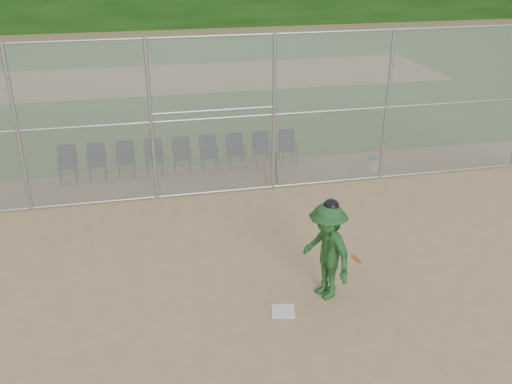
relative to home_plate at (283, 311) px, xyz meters
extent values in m
plane|color=tan|center=(0.10, 0.22, -0.01)|extent=(100.00, 100.00, 0.00)
plane|color=#2B681F|center=(0.10, 18.22, 0.00)|extent=(100.00, 100.00, 0.00)
plane|color=tan|center=(0.10, 18.22, 0.00)|extent=(24.00, 24.00, 0.00)
cube|color=gray|center=(0.10, 5.22, 1.99)|extent=(16.00, 0.02, 4.00)
cylinder|color=#9EA3A8|center=(0.10, 5.22, 3.94)|extent=(16.00, 0.05, 0.05)
cube|color=silver|center=(0.00, 0.00, 0.00)|extent=(0.47, 0.47, 0.02)
imported|color=#1E4B21|center=(0.87, 0.34, 0.92)|extent=(1.05, 1.36, 1.86)
ellipsoid|color=black|center=(0.87, 0.34, 1.82)|extent=(0.27, 0.30, 0.23)
cylinder|color=#CA4313|center=(1.27, -0.06, 0.94)|extent=(0.46, 0.64, 0.55)
cylinder|color=white|center=(4.14, 5.81, 0.17)|extent=(0.30, 0.30, 0.35)
cylinder|color=#2967B4|center=(4.14, 5.81, 0.37)|extent=(0.32, 0.32, 0.05)
cylinder|color=#D84C14|center=(0.99, 5.62, 0.41)|extent=(0.06, 0.27, 0.84)
cylinder|color=black|center=(1.29, 5.62, 0.41)|extent=(0.06, 0.30, 0.83)
camera|label=1|loc=(-2.24, -7.98, 6.08)|focal=40.00mm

